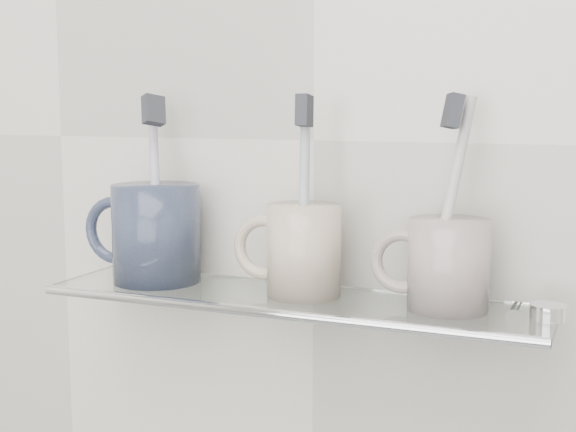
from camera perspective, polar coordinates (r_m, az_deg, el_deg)
The scene contains 18 objects.
wall_back at distance 0.83m, azimuth 1.83°, elevation 5.39°, with size 2.50×2.50×0.00m, color beige.
shelf_glass at distance 0.79m, azimuth 0.19°, elevation -5.96°, with size 0.50×0.12×0.01m, color silver.
shelf_rail at distance 0.74m, azimuth -1.46°, elevation -6.91°, with size 0.01×0.01×0.50m, color silver.
bracket_left at distance 0.93m, azimuth -10.72°, elevation -4.68°, with size 0.02×0.02×0.03m, color silver.
bracket_right at distance 0.79m, azimuth 15.87°, elevation -7.15°, with size 0.02×0.02×0.03m, color silver.
mug_left at distance 0.86m, azimuth -9.35°, elevation -1.22°, with size 0.09×0.09×0.10m, color #1F273A.
mug_left_handle at distance 0.89m, azimuth -12.22°, elevation -1.01°, with size 0.07×0.07×0.01m, color #1F273A.
toothbrush_left at distance 0.85m, azimuth -9.42°, elevation 2.05°, with size 0.01×0.01×0.19m, color #A4A0BF.
bristles_left at distance 0.85m, azimuth -9.54°, elevation 7.44°, with size 0.01×0.02×0.03m, color #292B31.
mug_center at distance 0.78m, azimuth 1.14°, elevation -2.46°, with size 0.07×0.07×0.09m, color beige.
mug_center_handle at distance 0.80m, azimuth -1.70°, elevation -2.25°, with size 0.07×0.07×0.01m, color beige.
toothbrush_center at distance 0.78m, azimuth 1.15°, elevation 1.59°, with size 0.01×0.01×0.19m, color #8EA1AB.
bristles_center at distance 0.77m, azimuth 1.17°, elevation 7.51°, with size 0.01×0.02×0.03m, color #292B31.
mug_right at distance 0.75m, azimuth 11.34°, elevation -3.42°, with size 0.07×0.07×0.08m, color white.
mug_right_handle at distance 0.76m, azimuth 8.12°, elevation -3.20°, with size 0.06×0.06×0.01m, color white.
toothbrush_right at distance 0.74m, azimuth 11.47°, elevation 1.10°, with size 0.01×0.01×0.19m, color #BCB2A7.
bristles_right at distance 0.73m, azimuth 11.64°, elevation 7.33°, with size 0.01×0.02×0.03m, color #292B31.
chrome_cap at distance 0.74m, azimuth 18.02°, elevation -6.51°, with size 0.03×0.03×0.01m, color silver.
Camera 1 is at (0.29, 0.32, 1.29)m, focal length 50.00 mm.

